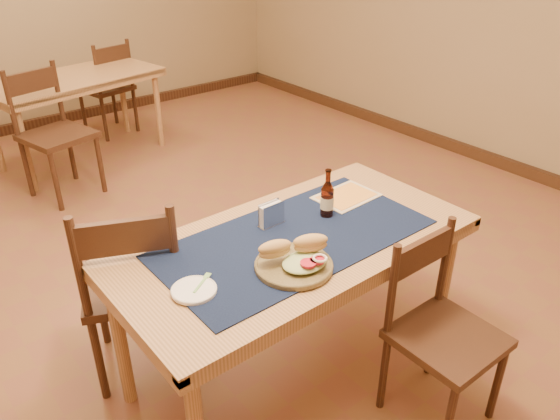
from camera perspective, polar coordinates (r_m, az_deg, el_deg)
room at (r=2.74m, az=-9.61°, el=15.80°), size 6.04×7.04×2.84m
main_table at (r=2.41m, az=1.49°, el=-4.69°), size 1.60×0.80×0.75m
placemat at (r=2.37m, az=1.52°, el=-2.97°), size 1.20×0.60×0.01m
baseboard at (r=3.31m, az=-7.70°, el=-7.58°), size 6.00×7.00×0.10m
back_table at (r=5.14m, az=-20.74°, el=12.03°), size 1.55×0.96×0.75m
chair_main_far at (r=2.59m, az=-15.02°, el=-7.52°), size 0.59×0.59×0.97m
chair_main_near at (r=2.45m, az=16.41°, el=-11.88°), size 0.41×0.41×0.87m
chair_back_near at (r=4.55m, az=-22.61°, el=7.60°), size 0.56×0.56×1.00m
chair_back_far at (r=5.74m, az=-17.53°, el=12.23°), size 0.50×0.50×0.92m
sandwich_plate at (r=2.16m, az=1.68°, el=-5.26°), size 0.32×0.31×0.12m
side_plate at (r=2.07m, az=-8.99°, el=-8.23°), size 0.17×0.17×0.01m
fork at (r=2.10m, az=-8.05°, el=-7.36°), size 0.12×0.08×0.00m
beer_bottle at (r=2.51m, az=4.95°, el=1.17°), size 0.06×0.06×0.23m
napkin_holder at (r=2.43m, az=-0.91°, el=-0.49°), size 0.13×0.05×0.11m
menu_card at (r=2.72m, az=6.96°, el=1.44°), size 0.31×0.23×0.01m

